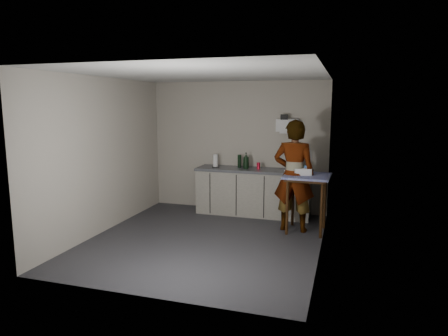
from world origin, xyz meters
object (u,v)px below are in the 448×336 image
(soda_can, at_px, (258,166))
(dark_bottle, at_px, (239,161))
(kitchen_counter, at_px, (253,193))
(dish_rack, at_px, (295,168))
(standing_man, at_px, (294,176))
(bakery_box, at_px, (303,169))
(side_table, at_px, (307,182))
(soap_bottle, at_px, (246,161))
(paper_towel, at_px, (216,161))

(soda_can, relative_size, dark_bottle, 0.50)
(kitchen_counter, height_order, soda_can, soda_can)
(soda_can, height_order, dish_rack, dish_rack)
(standing_man, distance_m, dark_bottle, 1.46)
(dark_bottle, bearing_deg, bakery_box, -30.83)
(soda_can, bearing_deg, side_table, -37.14)
(bakery_box, bearing_deg, dish_rack, 99.73)
(soda_can, bearing_deg, bakery_box, -37.53)
(soda_can, relative_size, dish_rack, 0.36)
(side_table, height_order, bakery_box, bakery_box)
(standing_man, bearing_deg, soap_bottle, -33.65)
(standing_man, xyz_separation_m, dark_bottle, (-1.18, 0.86, 0.09))
(kitchen_counter, bearing_deg, paper_towel, -177.72)
(kitchen_counter, height_order, dish_rack, dish_rack)
(dark_bottle, relative_size, dish_rack, 0.71)
(standing_man, relative_size, dish_rack, 5.31)
(side_table, xyz_separation_m, soap_bottle, (-1.25, 0.74, 0.22))
(dark_bottle, height_order, bakery_box, bakery_box)
(soap_bottle, xyz_separation_m, dish_rack, (0.94, 0.02, -0.10))
(soap_bottle, relative_size, soda_can, 2.49)
(paper_towel, relative_size, dish_rack, 0.72)
(soda_can, height_order, dark_bottle, dark_bottle)
(kitchen_counter, height_order, paper_towel, paper_towel)
(bakery_box, bearing_deg, dark_bottle, 141.22)
(dish_rack, bearing_deg, standing_man, -83.58)
(kitchen_counter, bearing_deg, dark_bottle, 165.90)
(side_table, height_order, dark_bottle, dark_bottle)
(dark_bottle, height_order, dish_rack, dark_bottle)
(side_table, xyz_separation_m, dish_rack, (-0.31, 0.76, 0.12))
(side_table, distance_m, bakery_box, 0.24)
(standing_man, xyz_separation_m, paper_towel, (-1.65, 0.75, 0.08))
(bakery_box, bearing_deg, soap_bottle, 141.51)
(standing_man, distance_m, soap_bottle, 1.28)
(dish_rack, xyz_separation_m, bakery_box, (0.22, -0.71, 0.10))
(standing_man, height_order, soda_can, standing_man)
(soap_bottle, height_order, dark_bottle, soap_bottle)
(side_table, relative_size, bakery_box, 2.45)
(soda_can, xyz_separation_m, dark_bottle, (-0.40, 0.08, 0.06))
(dark_bottle, bearing_deg, dish_rack, -4.35)
(paper_towel, distance_m, bakery_box, 1.91)
(soap_bottle, xyz_separation_m, bakery_box, (1.16, -0.69, -0.00))
(dark_bottle, xyz_separation_m, dish_rack, (1.10, -0.08, -0.07))
(soap_bottle, bearing_deg, paper_towel, -179.53)
(kitchen_counter, distance_m, side_table, 1.41)
(kitchen_counter, distance_m, dish_rack, 0.96)
(kitchen_counter, xyz_separation_m, paper_towel, (-0.77, -0.03, 0.61))
(kitchen_counter, xyz_separation_m, soap_bottle, (-0.15, -0.03, 0.64))
(side_table, xyz_separation_m, dark_bottle, (-1.41, 0.84, 0.19))
(soap_bottle, bearing_deg, standing_man, -36.32)
(soap_bottle, relative_size, dark_bottle, 1.24)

